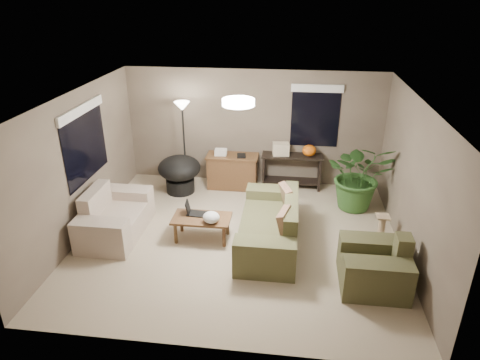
# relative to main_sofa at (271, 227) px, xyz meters

# --- Properties ---
(room_shell) EXTENTS (5.50, 5.50, 5.50)m
(room_shell) POSITION_rel_main_sofa_xyz_m (-0.56, 0.02, 0.96)
(room_shell) COLOR tan
(room_shell) RESTS_ON ground
(main_sofa) EXTENTS (0.95, 2.20, 0.85)m
(main_sofa) POSITION_rel_main_sofa_xyz_m (0.00, 0.00, 0.00)
(main_sofa) COLOR #4D4C2E
(main_sofa) RESTS_ON ground
(throw_pillows) EXTENTS (0.37, 1.40, 0.47)m
(throw_pillows) POSITION_rel_main_sofa_xyz_m (0.26, 0.00, 0.36)
(throw_pillows) COLOR #8C7251
(throw_pillows) RESTS_ON main_sofa
(loveseat) EXTENTS (0.90, 1.60, 0.85)m
(loveseat) POSITION_rel_main_sofa_xyz_m (-2.78, -0.05, 0.00)
(loveseat) COLOR beige
(loveseat) RESTS_ON ground
(armchair) EXTENTS (0.95, 1.00, 0.85)m
(armchair) POSITION_rel_main_sofa_xyz_m (1.57, -0.94, 0.00)
(armchair) COLOR #444429
(armchair) RESTS_ON ground
(coffee_table) EXTENTS (1.00, 0.55, 0.42)m
(coffee_table) POSITION_rel_main_sofa_xyz_m (-1.20, -0.03, 0.06)
(coffee_table) COLOR brown
(coffee_table) RESTS_ON ground
(laptop) EXTENTS (0.38, 0.26, 0.24)m
(laptop) POSITION_rel_main_sofa_xyz_m (-1.37, 0.07, 0.19)
(laptop) COLOR black
(laptop) RESTS_ON coffee_table
(plastic_bag) EXTENTS (0.35, 0.34, 0.20)m
(plastic_bag) POSITION_rel_main_sofa_xyz_m (-1.00, -0.18, 0.22)
(plastic_bag) COLOR white
(plastic_bag) RESTS_ON coffee_table
(desk) EXTENTS (1.10, 0.50, 0.75)m
(desk) POSITION_rel_main_sofa_xyz_m (-0.97, 2.11, 0.08)
(desk) COLOR brown
(desk) RESTS_ON ground
(desk_papers) EXTENTS (0.68, 0.28, 0.12)m
(desk_papers) POSITION_rel_main_sofa_xyz_m (-1.12, 2.10, 0.51)
(desk_papers) COLOR silver
(desk_papers) RESTS_ON desk
(console_table) EXTENTS (1.30, 0.40, 0.75)m
(console_table) POSITION_rel_main_sofa_xyz_m (0.30, 2.29, 0.14)
(console_table) COLOR black
(console_table) RESTS_ON ground
(pumpkin) EXTENTS (0.38, 0.38, 0.24)m
(pumpkin) POSITION_rel_main_sofa_xyz_m (0.65, 2.29, 0.58)
(pumpkin) COLOR orange
(pumpkin) RESTS_ON console_table
(cardboard_box) EXTENTS (0.37, 0.30, 0.26)m
(cardboard_box) POSITION_rel_main_sofa_xyz_m (0.05, 2.29, 0.58)
(cardboard_box) COLOR beige
(cardboard_box) RESTS_ON console_table
(papasan_chair) EXTENTS (1.03, 1.03, 0.80)m
(papasan_chair) POSITION_rel_main_sofa_xyz_m (-2.05, 1.76, 0.17)
(papasan_chair) COLOR black
(papasan_chair) RESTS_ON ground
(floor_lamp) EXTENTS (0.32, 0.32, 1.91)m
(floor_lamp) POSITION_rel_main_sofa_xyz_m (-1.98, 1.98, 1.30)
(floor_lamp) COLOR black
(floor_lamp) RESTS_ON ground
(ceiling_fixture) EXTENTS (0.50, 0.50, 0.10)m
(ceiling_fixture) POSITION_rel_main_sofa_xyz_m (-0.56, 0.02, 2.15)
(ceiling_fixture) COLOR white
(ceiling_fixture) RESTS_ON room_shell
(houseplant) EXTENTS (1.27, 1.41, 1.10)m
(houseplant) POSITION_rel_main_sofa_xyz_m (1.61, 1.49, 0.26)
(houseplant) COLOR #2D5923
(houseplant) RESTS_ON ground
(cat_scratching_post) EXTENTS (0.32, 0.32, 0.50)m
(cat_scratching_post) POSITION_rel_main_sofa_xyz_m (1.88, 0.27, -0.08)
(cat_scratching_post) COLOR tan
(cat_scratching_post) RESTS_ON ground
(window_left) EXTENTS (0.05, 1.56, 1.33)m
(window_left) POSITION_rel_main_sofa_xyz_m (-3.29, 0.32, 1.49)
(window_left) COLOR black
(window_left) RESTS_ON room_shell
(window_back) EXTENTS (1.06, 0.05, 1.33)m
(window_back) POSITION_rel_main_sofa_xyz_m (0.74, 2.50, 1.49)
(window_back) COLOR black
(window_back) RESTS_ON room_shell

